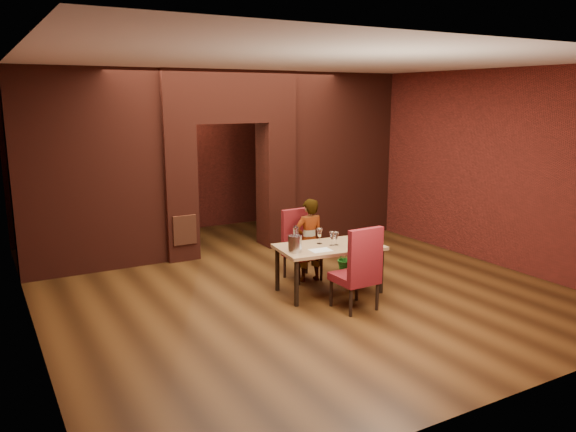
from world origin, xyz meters
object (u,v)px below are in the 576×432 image
Objects in this scene: wine_glass_a at (319,236)px; water_bottle at (296,236)px; dining_table at (329,269)px; chair_near at (355,267)px; wine_glass_c at (336,239)px; wine_glass_b at (332,239)px; chair_far at (303,245)px; person_seated at (309,240)px; potted_plant at (346,258)px; wine_bucket at (295,244)px.

water_bottle reaches higher than wine_glass_a.
water_bottle reaches higher than dining_table.
chair_near reaches higher than dining_table.
wine_glass_b is at bearing 169.66° from wine_glass_c.
person_seated is (0.04, -0.11, 0.10)m from chair_far.
potted_plant is at bearing -123.13° from chair_near.
chair_near is 0.72m from wine_glass_b.
person_seated is (0.01, 0.57, 0.29)m from dining_table.
chair_far is at bearing 99.34° from wine_glass_c.
chair_far is 0.59m from wine_glass_a.
chair_far reaches higher than wine_glass_a.
chair_near is 5.92× the size of wine_glass_c.
person_seated reaches higher than potted_plant.
wine_bucket is at bearing -178.42° from wine_glass_c.
wine_bucket is at bearing -123.36° from water_bottle.
chair_far is 0.86m from potted_plant.
wine_glass_a is (-0.08, -0.41, 0.16)m from person_seated.
water_bottle is at bearing 161.18° from wine_glass_c.
wine_glass_b is 0.62m from wine_bucket.
chair_near is at bearing -89.24° from dining_table.
wine_glass_a is at bearing 119.01° from wine_glass_b.
person_seated is 6.67× the size of wine_glass_c.
wine_bucket is at bearing 50.33° from person_seated.
dining_table is 0.48m from wine_glass_a.
dining_table is 0.45m from wine_glass_c.
person_seated is at bearing 45.54° from wine_bucket.
dining_table is at bearing 4.91° from wine_bucket.
chair_near reaches higher than wine_bucket.
wine_glass_b is 1.16m from potted_plant.
water_bottle is (0.14, 0.21, 0.04)m from wine_bucket.
wine_glass_b is (0.03, -0.02, 0.44)m from dining_table.
dining_table reaches higher than potted_plant.
water_bottle is at bearing 56.64° from wine_bucket.
wine_glass_b is (0.10, 0.68, 0.22)m from chair_near.
dining_table is at bearing -65.97° from wine_glass_a.
person_seated reaches higher than wine_bucket.
dining_table is at bearing -139.30° from potted_plant.
potted_plant is (0.75, 0.69, -0.56)m from wine_glass_b.
potted_plant is at bearing 45.68° from wine_glass_c.
person_seated is at bearing -172.49° from potted_plant.
chair_far is 3.46× the size of water_bottle.
dining_table is 4.75× the size of water_bottle.
potted_plant is (0.78, 0.67, -0.12)m from dining_table.
chair_far is at bearing -93.30° from chair_near.
wine_glass_a is (-0.07, 0.15, 0.45)m from dining_table.
wine_glass_b is at bearing -87.92° from chair_far.
wine_bucket is 0.74× the size of water_bottle.
dining_table is 7.69× the size of wine_glass_c.
wine_glass_c reaches higher than potted_plant.
wine_bucket reaches higher than potted_plant.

